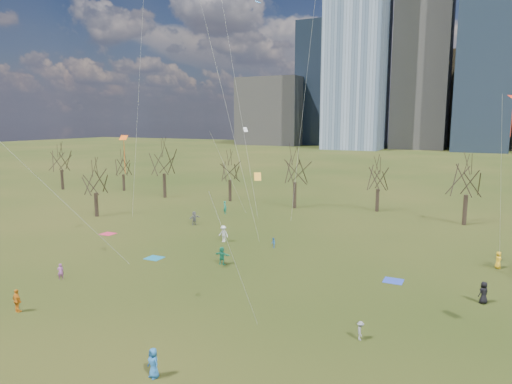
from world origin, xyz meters
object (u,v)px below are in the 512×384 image
at_px(blanket_navy, 393,281).
at_px(blanket_teal, 154,258).
at_px(blanket_crimson, 108,234).
at_px(person_0, 153,363).
at_px(person_4, 17,301).

bearing_deg(blanket_navy, blanket_teal, -170.55).
bearing_deg(blanket_navy, blanket_crimson, 177.26).
xyz_separation_m(blanket_teal, blanket_navy, (22.37, 3.73, 0.00)).
xyz_separation_m(person_0, person_4, (-14.00, 2.42, 0.03)).
xyz_separation_m(blanket_navy, person_4, (-22.95, -18.23, 0.84)).
height_order(blanket_teal, blanket_navy, same).
height_order(blanket_teal, person_4, person_4).
bearing_deg(person_0, blanket_teal, 147.59).
distance_m(blanket_crimson, person_0, 33.17).
xyz_separation_m(blanket_teal, person_4, (-0.57, -14.51, 0.84)).
distance_m(blanket_crimson, person_4, 22.50).
bearing_deg(blanket_navy, person_0, -113.42).
relative_size(blanket_teal, blanket_navy, 1.00).
height_order(blanket_teal, blanket_crimson, same).
xyz_separation_m(blanket_navy, blanket_crimson, (-33.53, 1.61, 0.00)).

